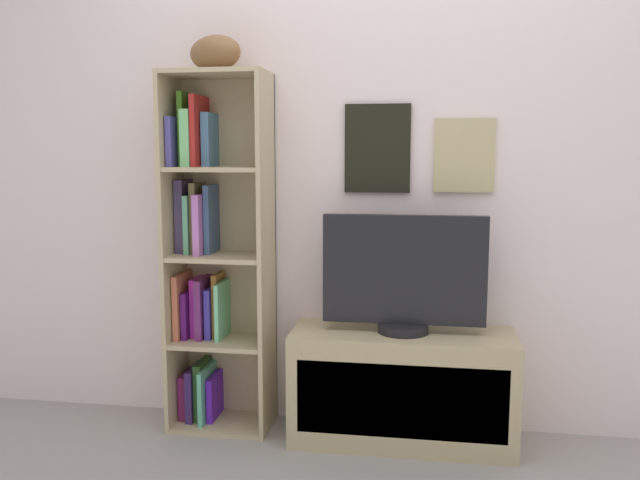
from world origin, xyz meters
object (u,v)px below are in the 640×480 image
(television, at_px, (404,275))
(bookshelf, at_px, (211,259))
(football, at_px, (215,53))
(tv_stand, at_px, (402,387))

(television, bearing_deg, bookshelf, 175.51)
(football, xyz_separation_m, tv_stand, (0.83, -0.04, -1.45))
(football, height_order, tv_stand, football)
(tv_stand, height_order, television, television)
(bookshelf, distance_m, football, 0.92)
(football, bearing_deg, television, -2.46)
(television, bearing_deg, football, 177.54)
(tv_stand, xyz_separation_m, television, (0.00, 0.00, 0.50))
(bookshelf, xyz_separation_m, tv_stand, (0.89, -0.07, -0.54))
(television, bearing_deg, tv_stand, -90.00)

